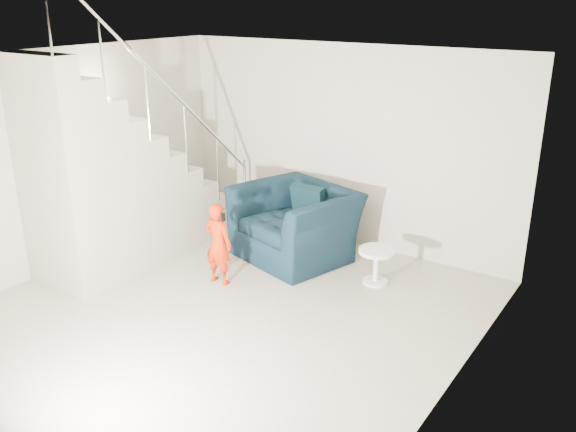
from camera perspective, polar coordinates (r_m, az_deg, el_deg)
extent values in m
plane|color=gray|center=(6.66, -6.96, -9.61)|extent=(5.50, 5.50, 0.00)
plane|color=silver|center=(5.82, -8.10, 14.16)|extent=(5.50, 5.50, 0.00)
plane|color=#B6B094|center=(8.28, 5.17, 6.52)|extent=(5.00, 0.00, 5.00)
plane|color=#B6B094|center=(7.93, -21.28, 4.60)|extent=(0.00, 5.50, 5.50)
plane|color=#B6B094|center=(4.92, 15.09, -3.77)|extent=(0.00, 5.50, 5.50)
imported|color=black|center=(7.94, 0.68, -0.71)|extent=(1.71, 1.58, 0.92)
imported|color=#A51A05|center=(7.26, -6.57, -2.57)|extent=(0.37, 0.25, 1.00)
cylinder|color=silver|center=(7.30, 8.32, -3.26)|extent=(0.44, 0.44, 0.04)
cylinder|color=silver|center=(7.39, 8.24, -4.82)|extent=(0.07, 0.07, 0.39)
cylinder|color=silver|center=(7.46, 8.17, -6.08)|extent=(0.31, 0.31, 0.03)
cube|color=#ADA089|center=(9.42, -6.95, 0.42)|extent=(1.00, 0.30, 0.27)
cube|color=#ADA089|center=(9.16, -8.20, 0.69)|extent=(1.00, 0.30, 0.54)
cube|color=#ADA089|center=(8.91, -9.53, 0.97)|extent=(1.00, 0.30, 0.81)
cube|color=#ADA089|center=(8.67, -10.93, 1.27)|extent=(1.00, 0.30, 1.08)
cube|color=#ADA089|center=(8.43, -12.41, 1.59)|extent=(1.00, 0.30, 1.35)
cube|color=#ADA089|center=(8.20, -13.97, 1.93)|extent=(1.00, 0.30, 1.62)
cube|color=#ADA089|center=(7.97, -15.63, 2.28)|extent=(1.00, 0.30, 1.89)
cube|color=#ADA089|center=(7.75, -17.39, 2.65)|extent=(1.00, 0.30, 2.16)
cube|color=#ADA089|center=(7.54, -19.24, 3.04)|extent=(1.00, 0.30, 2.43)
cube|color=#ADA089|center=(7.34, -21.20, 3.44)|extent=(1.00, 0.30, 2.70)
cylinder|color=silver|center=(7.62, -11.45, 11.92)|extent=(0.04, 3.03, 2.73)
cylinder|color=silver|center=(9.11, -4.04, 2.25)|extent=(0.04, 0.04, 1.00)
cube|color=black|center=(8.03, 1.93, 1.37)|extent=(0.46, 0.22, 0.45)
cube|color=black|center=(8.23, -3.14, 0.89)|extent=(0.05, 0.52, 0.58)
cube|color=black|center=(7.02, -6.09, -0.09)|extent=(0.04, 0.05, 0.10)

